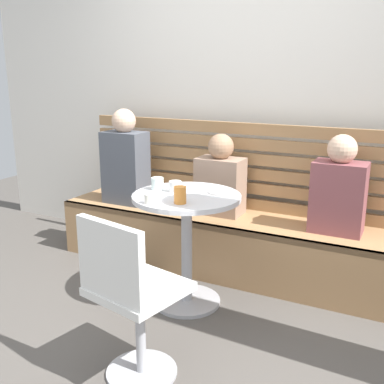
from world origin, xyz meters
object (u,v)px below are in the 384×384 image
person_adult (125,161)px  cup_tumbler_orange (180,195)px  cup_ceramic_white (175,187)px  plate_small (221,192)px  person_child_left (220,179)px  white_chair (129,295)px  cup_glass_short (157,184)px  cafe_table (187,228)px  booth_bench (227,243)px  cup_espresso_small (149,199)px  person_child_middle (339,190)px

person_adult → cup_tumbler_orange: person_adult is taller
cup_ceramic_white → plate_small: (0.27, 0.11, -0.03)m
cup_tumbler_orange → person_child_left: bearing=96.8°
white_chair → person_child_left: person_child_left is taller
person_adult → person_child_left: 0.81m
cup_glass_short → plate_small: (0.40, 0.11, -0.03)m
cafe_table → plate_small: size_ratio=4.35×
booth_bench → cup_ceramic_white: (-0.13, -0.55, 0.55)m
person_child_left → cup_ceramic_white: bearing=-95.3°
person_adult → cup_ceramic_white: person_adult is taller
cup_tumbler_orange → cup_espresso_small: 0.18m
cup_espresso_small → person_child_middle: bearing=43.2°
person_child_left → cup_espresso_small: (-0.06, -0.88, 0.06)m
cup_tumbler_orange → cup_espresso_small: bearing=-152.4°
white_chair → person_child_middle: size_ratio=1.30×
person_child_middle → cup_ceramic_white: size_ratio=8.18×
white_chair → cup_tumbler_orange: bearing=96.1°
person_child_left → cup_espresso_small: bearing=-94.1°
booth_bench → cup_ceramic_white: 0.79m
cup_glass_short → person_adult: bearing=139.9°
booth_bench → cup_espresso_small: size_ratio=48.21×
white_chair → plate_small: 0.99m
white_chair → cup_glass_short: size_ratio=10.63×
person_child_middle → cup_ceramic_white: bearing=-148.0°
person_child_left → cup_ceramic_white: (-0.06, -0.59, 0.07)m
person_child_middle → cup_espresso_small: 1.26m
cafe_table → cup_tumbler_orange: 0.33m
white_chair → cup_tumbler_orange: (-0.07, 0.63, 0.33)m
booth_bench → cafe_table: bearing=-93.7°
cafe_table → cup_ceramic_white: (-0.10, 0.03, 0.26)m
cafe_table → person_adult: (-0.84, 0.54, 0.26)m
person_child_middle → white_chair: bearing=-116.2°
white_chair → cup_glass_short: (-0.35, 0.84, 0.32)m
cup_ceramic_white → person_child_middle: bearing=32.0°
person_child_middle → cup_ceramic_white: person_child_middle is taller
person_adult → person_child_middle: 1.66m
person_child_left → plate_small: person_child_left is taller
booth_bench → plate_small: (0.14, -0.44, 0.52)m
person_child_left → person_child_middle: person_child_middle is taller
cup_ceramic_white → plate_small: cup_ceramic_white is taller
cafe_table → cup_tumbler_orange: cup_tumbler_orange is taller
person_adult → person_child_middle: person_adult is taller
cafe_table → cup_ceramic_white: 0.27m
cup_ceramic_white → plate_small: 0.29m
booth_bench → white_chair: white_chair is taller
white_chair → cup_tumbler_orange: 0.71m
cafe_table → cup_tumbler_orange: size_ratio=7.40×
person_child_left → cup_ceramic_white: person_child_left is taller
cup_espresso_small → cup_ceramic_white: cup_ceramic_white is taller
person_child_middle → cup_glass_short: 1.19m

